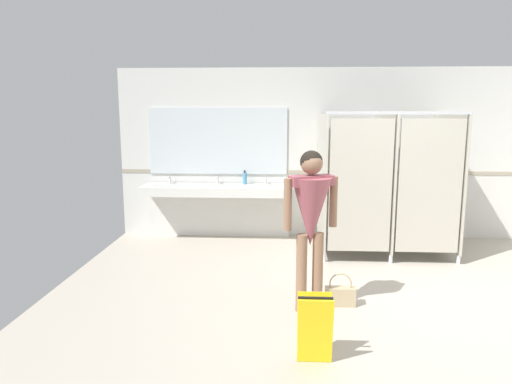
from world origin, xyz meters
The scene contains 10 objects.
ground_plane centered at (0.00, 0.00, -0.05)m, with size 7.73×6.52×0.10m, color #B2A899.
wall_back centered at (0.00, 3.02, 1.34)m, with size 7.73×0.12×2.68m, color silver.
wall_back_tile_band centered at (0.00, 2.96, 1.05)m, with size 7.73×0.01×0.06m, color #9E937F.
vanity_counter centered at (-2.28, 2.75, 0.64)m, with size 2.31×0.56×0.98m.
mirror_panel centered at (-2.28, 2.95, 1.54)m, with size 2.21×0.02×1.05m, color silver.
bathroom_stalls centered at (0.22, 2.07, 1.05)m, with size 1.85×1.38×2.01m.
person_standing centered at (-0.97, 0.06, 1.04)m, with size 0.54×0.52×1.64m.
handbag centered at (-0.63, 0.18, 0.11)m, with size 0.31×0.11×0.36m.
soap_dispenser centered at (-1.84, 2.83, 0.96)m, with size 0.07×0.07×0.22m.
wet_floor_sign centered at (-0.98, -0.97, 0.29)m, with size 0.28×0.19×0.56m.
Camera 1 is at (-1.26, -4.53, 2.03)m, focal length 33.01 mm.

